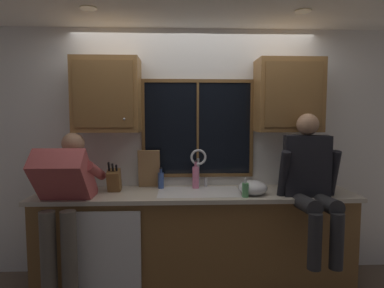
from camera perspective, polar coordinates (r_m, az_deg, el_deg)
The scene contains 24 objects.
back_wall at distance 3.46m, azimuth 0.27°, elevation -1.35°, with size 5.40×0.12×2.55m, color silver.
ceiling_downlight_left at distance 3.01m, azimuth -17.84°, elevation 21.88°, with size 0.14×0.14×0.01m, color #FFEAB2.
ceiling_downlight_right at distance 3.10m, azimuth 19.02°, elevation 21.33°, with size 0.14×0.14×0.01m, color #FFEAB2.
window_glass at distance 3.38m, azimuth 1.01°, elevation 2.74°, with size 1.10×0.02×0.95m, color black.
window_frame_top at distance 3.39m, azimuth 1.04°, elevation 11.09°, with size 1.17×0.02×0.04m, color brown.
window_frame_bottom at distance 3.42m, azimuth 1.01°, elevation -5.53°, with size 1.17×0.02×0.04m, color brown.
window_frame_left at distance 3.38m, azimuth -8.62°, elevation 2.69°, with size 0.04×0.02×0.95m, color brown.
window_frame_right at distance 3.45m, azimuth 10.49°, elevation 2.70°, with size 0.04×0.02×0.95m, color brown.
window_mullion_center at distance 3.37m, azimuth 1.03°, elevation 2.73°, with size 0.02×0.02×0.95m, color brown.
lower_cabinet_run at distance 3.32m, azimuth 0.54°, elevation -16.50°, with size 3.00×0.58×0.88m, color brown.
countertop at distance 3.17m, azimuth 0.57°, elevation -8.86°, with size 3.06×0.62×0.04m, color beige.
dishwasher_front at distance 3.09m, azimuth -14.84°, elevation -18.06°, with size 0.60×0.02×0.74m, color white.
upper_cabinet_left at distance 3.29m, azimuth -14.77°, elevation 8.35°, with size 0.63×0.36×0.72m.
upper_cabinet_right at distance 3.40m, azimuth 16.64°, elevation 8.20°, with size 0.63×0.36×0.72m.
sink at distance 3.20m, azimuth 1.31°, elevation -10.16°, with size 0.80×0.46×0.21m.
faucet at distance 3.30m, azimuth 1.25°, elevation -3.45°, with size 0.18×0.09×0.40m.
person_standing at distance 3.05m, azimuth -21.61°, elevation -8.97°, with size 0.53×0.71×1.50m.
person_sitting_on_counter at distance 3.10m, azimuth 20.21°, elevation -5.63°, with size 0.54×0.62×1.26m.
knife_block at distance 3.25m, azimuth -13.61°, elevation -6.31°, with size 0.12×0.18×0.32m.
cutting_board at distance 3.35m, azimuth -7.60°, elevation -4.39°, with size 0.22×0.02×0.40m, color #997047.
mixing_bowl at distance 3.12m, azimuth 10.68°, elevation -7.62°, with size 0.27×0.27×0.14m, color silver.
soap_dispenser at distance 3.00m, azimuth 9.40°, elevation -7.96°, with size 0.06×0.07×0.18m.
bottle_green_glass at distance 3.30m, azimuth 0.66°, elevation -5.80°, with size 0.07×0.07×0.29m.
bottle_tall_clear at distance 3.32m, azimuth -5.51°, elevation -6.34°, with size 0.06×0.06×0.21m.
Camera 1 is at (-0.16, -3.38, 1.66)m, focal length 30.18 mm.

